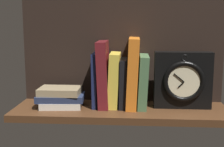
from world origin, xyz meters
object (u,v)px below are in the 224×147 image
object	(u,v)px
book_yellow_seinlanguage	(114,80)
book_black_skeptic	(123,83)
book_orange_pandolfini	(133,73)
book_navy_bierce	(96,79)
framed_clock	(183,80)
book_stack_side	(61,97)
book_maroon_dawkins	(104,74)
book_green_romantic	(143,81)

from	to	relation	value
book_yellow_seinlanguage	book_black_skeptic	bearing A→B (deg)	0.00
book_black_skeptic	book_orange_pandolfini	bearing A→B (deg)	0.00
book_navy_bierce	framed_clock	bearing A→B (deg)	-1.63
book_navy_bierce	book_orange_pandolfini	xyz separation A→B (cm)	(13.80, 0.00, 2.76)
book_stack_side	book_orange_pandolfini	bearing A→B (deg)	6.27
book_maroon_dawkins	book_stack_side	xyz separation A→B (cm)	(-15.72, -2.92, -8.51)
book_yellow_seinlanguage	book_orange_pandolfini	world-z (taller)	book_orange_pandolfini
book_orange_pandolfini	framed_clock	world-z (taller)	book_orange_pandolfini
book_orange_pandolfini	book_green_romantic	size ratio (longest dim) A/B	1.33
book_navy_bierce	book_green_romantic	world-z (taller)	book_navy_bierce
book_maroon_dawkins	book_black_skeptic	xyz separation A→B (cm)	(7.38, 0.00, -3.22)
book_green_romantic	book_orange_pandolfini	bearing A→B (deg)	180.00
book_navy_bierce	book_yellow_seinlanguage	size ratio (longest dim) A/B	1.00
book_navy_bierce	book_black_skeptic	bearing A→B (deg)	0.00
book_black_skeptic	book_yellow_seinlanguage	bearing A→B (deg)	180.00
book_orange_pandolfini	book_green_romantic	world-z (taller)	book_orange_pandolfini
book_orange_pandolfini	book_stack_side	bearing A→B (deg)	-173.73
book_yellow_seinlanguage	book_orange_pandolfini	size ratio (longest dim) A/B	0.78
framed_clock	book_navy_bierce	bearing A→B (deg)	178.37
framed_clock	book_stack_side	size ratio (longest dim) A/B	1.15
book_yellow_seinlanguage	book_green_romantic	size ratio (longest dim) A/B	1.04
book_navy_bierce	book_orange_pandolfini	world-z (taller)	book_orange_pandolfini
book_orange_pandolfini	book_stack_side	xyz separation A→B (cm)	(-26.54, -2.92, -9.12)
book_navy_bierce	framed_clock	size ratio (longest dim) A/B	0.97
book_maroon_dawkins	book_orange_pandolfini	bearing A→B (deg)	0.00
book_yellow_seinlanguage	book_navy_bierce	bearing A→B (deg)	180.00
book_yellow_seinlanguage	book_maroon_dawkins	bearing A→B (deg)	180.00
book_maroon_dawkins	framed_clock	bearing A→B (deg)	-1.80
framed_clock	book_stack_side	world-z (taller)	framed_clock
book_navy_bierce	book_maroon_dawkins	xyz separation A→B (cm)	(2.98, 0.00, 2.15)
book_navy_bierce	book_maroon_dawkins	bearing A→B (deg)	0.00
book_yellow_seinlanguage	book_black_skeptic	size ratio (longest dim) A/B	1.12
book_maroon_dawkins	book_yellow_seinlanguage	bearing A→B (deg)	0.00
book_black_skeptic	book_orange_pandolfini	xyz separation A→B (cm)	(3.45, 0.00, 3.82)
book_black_skeptic	book_stack_side	xyz separation A→B (cm)	(-23.10, -2.92, -5.30)
book_stack_side	book_yellow_seinlanguage	bearing A→B (deg)	8.42
book_green_romantic	framed_clock	world-z (taller)	framed_clock
book_navy_bierce	book_yellow_seinlanguage	distance (cm)	6.95
book_green_romantic	framed_clock	bearing A→B (deg)	-3.61
book_black_skeptic	book_green_romantic	size ratio (longest dim) A/B	0.93
book_maroon_dawkins	framed_clock	xyz separation A→B (cm)	(29.03, -0.91, -1.82)
book_navy_bierce	book_stack_side	distance (cm)	14.54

